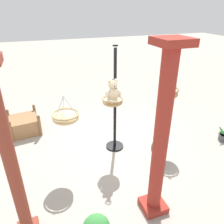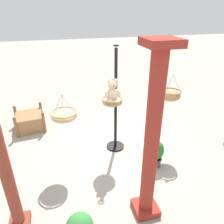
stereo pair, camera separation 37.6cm
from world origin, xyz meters
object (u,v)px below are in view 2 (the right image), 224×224
object	(u,v)px
hanging_basket_with_teddy	(112,101)
hanging_basket_left_high	(170,95)
teddy_bear	(113,92)
display_pole_central	(116,119)
greenhouse_pillar_far_back	(152,144)
potted_plant_bushy_green	(157,153)
hanging_basket_right_low	(64,115)
greenhouse_pillar_right	(2,160)
wooden_planter_box	(30,121)

from	to	relation	value
hanging_basket_with_teddy	hanging_basket_left_high	size ratio (longest dim) A/B	0.97
hanging_basket_with_teddy	teddy_bear	world-z (taller)	hanging_basket_with_teddy
display_pole_central	greenhouse_pillar_far_back	size ratio (longest dim) A/B	0.87
hanging_basket_with_teddy	potted_plant_bushy_green	xyz separation A→B (m)	(-0.84, 0.66, -1.06)
teddy_bear	hanging_basket_left_high	world-z (taller)	teddy_bear
teddy_bear	potted_plant_bushy_green	xyz separation A→B (m)	(-0.84, 0.64, -1.28)
potted_plant_bushy_green	hanging_basket_left_high	bearing A→B (deg)	-130.40
hanging_basket_with_teddy	greenhouse_pillar_far_back	xyz separation A→B (m)	(-0.14, 1.73, 0.01)
hanging_basket_with_teddy	hanging_basket_right_low	size ratio (longest dim) A/B	1.06
teddy_bear	greenhouse_pillar_right	world-z (taller)	greenhouse_pillar_right
greenhouse_pillar_far_back	wooden_planter_box	size ratio (longest dim) A/B	3.11
greenhouse_pillar_right	wooden_planter_box	world-z (taller)	greenhouse_pillar_right
hanging_basket_with_teddy	teddy_bear	size ratio (longest dim) A/B	1.19
display_pole_central	potted_plant_bushy_green	bearing A→B (deg)	127.00
teddy_bear	greenhouse_pillar_right	bearing A→B (deg)	36.21
display_pole_central	greenhouse_pillar_far_back	bearing A→B (deg)	89.70
display_pole_central	greenhouse_pillar_far_back	world-z (taller)	greenhouse_pillar_far_back
greenhouse_pillar_right	potted_plant_bushy_green	bearing A→B (deg)	-164.06
greenhouse_pillar_right	hanging_basket_left_high	bearing A→B (deg)	-156.67
greenhouse_pillar_far_back	potted_plant_bushy_green	size ratio (longest dim) A/B	4.66
hanging_basket_with_teddy	teddy_bear	xyz separation A→B (m)	(-0.00, 0.02, 0.22)
teddy_bear	hanging_basket_right_low	bearing A→B (deg)	7.13
greenhouse_pillar_far_back	wooden_planter_box	xyz separation A→B (m)	(2.14, -3.54, -1.17)
hanging_basket_with_teddy	hanging_basket_right_low	xyz separation A→B (m)	(1.05, 0.16, -0.13)
hanging_basket_with_teddy	potted_plant_bushy_green	bearing A→B (deg)	141.64
greenhouse_pillar_far_back	wooden_planter_box	distance (m)	4.29
wooden_planter_box	potted_plant_bushy_green	size ratio (longest dim) A/B	1.50
teddy_bear	display_pole_central	bearing A→B (deg)	-118.71
display_pole_central	hanging_basket_left_high	world-z (taller)	display_pole_central
display_pole_central	greenhouse_pillar_right	bearing A→B (deg)	39.00
teddy_bear	greenhouse_pillar_far_back	distance (m)	1.72
wooden_planter_box	teddy_bear	bearing A→B (deg)	137.51
hanging_basket_right_low	teddy_bear	bearing A→B (deg)	-172.87
hanging_basket_right_low	hanging_basket_with_teddy	bearing A→B (deg)	-171.60
greenhouse_pillar_right	greenhouse_pillar_far_back	size ratio (longest dim) A/B	0.96
display_pole_central	hanging_basket_right_low	size ratio (longest dim) A/B	4.47
teddy_bear	greenhouse_pillar_right	distance (m)	2.45
hanging_basket_left_high	potted_plant_bushy_green	bearing A→B (deg)	49.60
greenhouse_pillar_far_back	potted_plant_bushy_green	xyz separation A→B (m)	(-0.70, -1.07, -1.08)
display_pole_central	hanging_basket_left_high	size ratio (longest dim) A/B	4.10
hanging_basket_right_low	potted_plant_bushy_green	xyz separation A→B (m)	(-1.89, 0.51, -0.94)
greenhouse_pillar_right	greenhouse_pillar_far_back	distance (m)	2.13
hanging_basket_left_high	greenhouse_pillar_far_back	world-z (taller)	greenhouse_pillar_far_back
potted_plant_bushy_green	greenhouse_pillar_right	bearing A→B (deg)	15.94
teddy_bear	hanging_basket_right_low	size ratio (longest dim) A/B	0.90
display_pole_central	wooden_planter_box	distance (m)	2.71
hanging_basket_left_high	wooden_planter_box	bearing A→B (deg)	-28.33
hanging_basket_right_low	potted_plant_bushy_green	world-z (taller)	hanging_basket_right_low
hanging_basket_right_low	wooden_planter_box	distance (m)	2.41
hanging_basket_with_teddy	greenhouse_pillar_far_back	distance (m)	1.73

